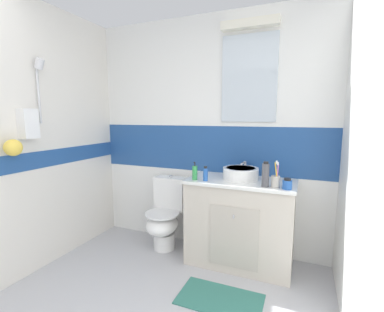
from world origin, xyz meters
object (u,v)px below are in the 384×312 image
(toilet, at_px, (166,216))
(hair_gel_jar, at_px, (287,184))
(toothbrush_cup, at_px, (275,181))
(shampoo_bottle_tall, at_px, (265,175))
(sink_basin, at_px, (241,173))
(deodorant_spray_can, at_px, (205,174))
(soap_dispenser, at_px, (195,173))

(toilet, xyz_separation_m, hair_gel_jar, (1.26, -0.20, 0.53))
(toothbrush_cup, relative_size, shampoo_bottle_tall, 1.06)
(sink_basin, relative_size, deodorant_spray_can, 2.74)
(toilet, bearing_deg, shampoo_bottle_tall, -10.10)
(shampoo_bottle_tall, xyz_separation_m, hair_gel_jar, (0.18, -0.01, -0.06))
(deodorant_spray_can, bearing_deg, toothbrush_cup, 0.30)
(hair_gel_jar, bearing_deg, soap_dispenser, 178.43)
(toilet, distance_m, soap_dispenser, 0.72)
(toothbrush_cup, bearing_deg, sink_basin, 149.68)
(sink_basin, distance_m, deodorant_spray_can, 0.35)
(deodorant_spray_can, relative_size, shampoo_bottle_tall, 0.64)
(deodorant_spray_can, height_order, shampoo_bottle_tall, shampoo_bottle_tall)
(sink_basin, bearing_deg, toothbrush_cup, -30.32)
(toothbrush_cup, bearing_deg, toilet, 171.13)
(soap_dispenser, xyz_separation_m, shampoo_bottle_tall, (0.66, -0.01, 0.04))
(toothbrush_cup, xyz_separation_m, hair_gel_jar, (0.10, -0.02, -0.02))
(sink_basin, relative_size, soap_dispenser, 2.21)
(sink_basin, distance_m, shampoo_bottle_tall, 0.34)
(sink_basin, xyz_separation_m, toothbrush_cup, (0.35, -0.20, -0.00))
(sink_basin, height_order, shampoo_bottle_tall, shampoo_bottle_tall)
(sink_basin, bearing_deg, toilet, -178.60)
(hair_gel_jar, bearing_deg, toilet, 170.83)
(toothbrush_cup, xyz_separation_m, soap_dispenser, (-0.75, 0.00, 0.01))
(toilet, distance_m, shampoo_bottle_tall, 1.25)
(hair_gel_jar, bearing_deg, deodorant_spray_can, 178.55)
(shampoo_bottle_tall, bearing_deg, hair_gel_jar, -3.51)
(toothbrush_cup, height_order, hair_gel_jar, toothbrush_cup)
(soap_dispenser, height_order, deodorant_spray_can, soap_dispenser)
(deodorant_spray_can, relative_size, hair_gel_jar, 1.48)
(toothbrush_cup, height_order, soap_dispenser, toothbrush_cup)
(toothbrush_cup, height_order, shampoo_bottle_tall, toothbrush_cup)
(soap_dispenser, distance_m, hair_gel_jar, 0.84)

